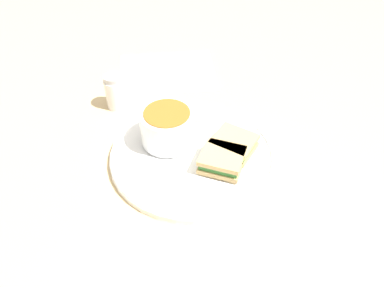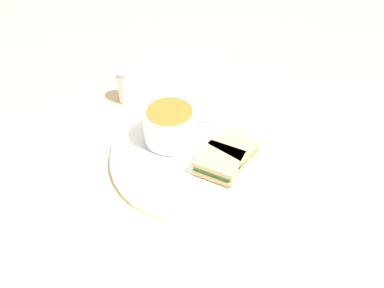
{
  "view_description": "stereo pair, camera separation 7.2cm",
  "coord_description": "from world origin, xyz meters",
  "px_view_note": "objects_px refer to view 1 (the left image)",
  "views": [
    {
      "loc": [
        -0.51,
        0.12,
        0.52
      ],
      "look_at": [
        0.0,
        0.0,
        0.04
      ],
      "focal_mm": 35.0,
      "sensor_mm": 36.0,
      "label": 1
    },
    {
      "loc": [
        -0.52,
        0.05,
        0.52
      ],
      "look_at": [
        0.0,
        0.0,
        0.04
      ],
      "focal_mm": 35.0,
      "sensor_mm": 36.0,
      "label": 2
    }
  ],
  "objects_px": {
    "sandwich_half_near": "(222,160)",
    "sandwich_half_far": "(234,144)",
    "soup_bowl": "(168,126)",
    "spoon": "(165,122)",
    "salt_shaker": "(115,92)"
  },
  "relations": [
    {
      "from": "sandwich_half_near",
      "to": "salt_shaker",
      "type": "height_order",
      "value": "salt_shaker"
    },
    {
      "from": "soup_bowl",
      "to": "salt_shaker",
      "type": "bearing_deg",
      "value": 29.97
    },
    {
      "from": "soup_bowl",
      "to": "sandwich_half_near",
      "type": "height_order",
      "value": "soup_bowl"
    },
    {
      "from": "sandwich_half_near",
      "to": "salt_shaker",
      "type": "distance_m",
      "value": 0.31
    },
    {
      "from": "sandwich_half_near",
      "to": "salt_shaker",
      "type": "relative_size",
      "value": 1.27
    },
    {
      "from": "soup_bowl",
      "to": "salt_shaker",
      "type": "relative_size",
      "value": 1.31
    },
    {
      "from": "sandwich_half_near",
      "to": "sandwich_half_far",
      "type": "distance_m",
      "value": 0.05
    },
    {
      "from": "sandwich_half_near",
      "to": "sandwich_half_far",
      "type": "xyz_separation_m",
      "value": [
        0.04,
        -0.03,
        0.0
      ]
    },
    {
      "from": "sandwich_half_near",
      "to": "sandwich_half_far",
      "type": "height_order",
      "value": "same"
    },
    {
      "from": "soup_bowl",
      "to": "spoon",
      "type": "distance_m",
      "value": 0.06
    },
    {
      "from": "soup_bowl",
      "to": "sandwich_half_near",
      "type": "xyz_separation_m",
      "value": [
        -0.09,
        -0.09,
        -0.02
      ]
    },
    {
      "from": "spoon",
      "to": "sandwich_half_near",
      "type": "relative_size",
      "value": 1.18
    },
    {
      "from": "soup_bowl",
      "to": "spoon",
      "type": "xyz_separation_m",
      "value": [
        0.05,
        -0.0,
        -0.03
      ]
    },
    {
      "from": "soup_bowl",
      "to": "spoon",
      "type": "relative_size",
      "value": 0.88
    },
    {
      "from": "soup_bowl",
      "to": "salt_shaker",
      "type": "height_order",
      "value": "soup_bowl"
    }
  ]
}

